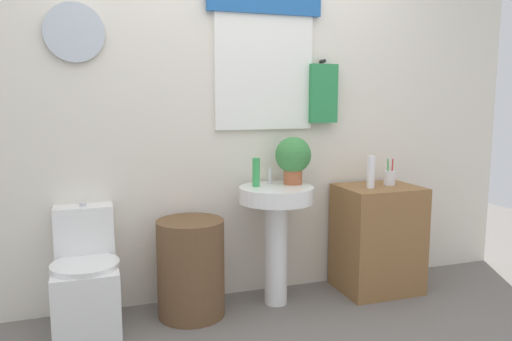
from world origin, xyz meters
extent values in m
cube|color=silver|center=(0.00, 1.15, 1.30)|extent=(4.40, 0.10, 2.60)
cube|color=white|center=(0.23, 1.08, 1.52)|extent=(0.68, 0.03, 0.76)
cube|color=#235BA3|center=(0.23, 1.07, 1.96)|extent=(0.78, 0.04, 0.14)
cylinder|color=silver|center=(-0.94, 1.08, 1.72)|extent=(0.34, 0.03, 0.34)
cylinder|color=black|center=(0.65, 1.07, 1.60)|extent=(0.02, 0.06, 0.02)
cube|color=#2D894C|center=(0.65, 1.05, 1.38)|extent=(0.20, 0.05, 0.40)
cube|color=white|center=(-0.94, 0.85, 0.20)|extent=(0.36, 0.50, 0.39)
cylinder|color=white|center=(-0.94, 0.79, 0.41)|extent=(0.38, 0.38, 0.03)
cube|color=white|center=(-0.94, 1.02, 0.55)|extent=(0.34, 0.18, 0.31)
cylinder|color=silver|center=(-0.94, 1.02, 0.71)|extent=(0.04, 0.04, 0.02)
cylinder|color=brown|center=(-0.33, 0.85, 0.30)|extent=(0.41, 0.41, 0.61)
cylinder|color=white|center=(0.23, 0.85, 0.34)|extent=(0.15, 0.15, 0.68)
cylinder|color=white|center=(0.23, 0.85, 0.73)|extent=(0.48, 0.48, 0.10)
cylinder|color=silver|center=(0.23, 0.97, 0.83)|extent=(0.03, 0.03, 0.10)
cube|color=olive|center=(1.00, 0.85, 0.37)|extent=(0.54, 0.44, 0.74)
cylinder|color=green|center=(0.11, 0.90, 0.87)|extent=(0.05, 0.05, 0.18)
cylinder|color=#AD5B38|center=(0.37, 0.91, 0.83)|extent=(0.12, 0.12, 0.10)
sphere|color=#3D8442|center=(0.37, 0.91, 0.98)|extent=(0.24, 0.24, 0.24)
cylinder|color=white|center=(0.90, 0.81, 0.85)|extent=(0.05, 0.05, 0.22)
cylinder|color=silver|center=(1.09, 0.87, 0.79)|extent=(0.08, 0.08, 0.10)
cylinder|color=red|center=(1.11, 0.87, 0.84)|extent=(0.01, 0.02, 0.18)
cylinder|color=green|center=(1.07, 0.86, 0.84)|extent=(0.01, 0.02, 0.18)
camera|label=1|loc=(-0.88, -2.04, 1.33)|focal=34.43mm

